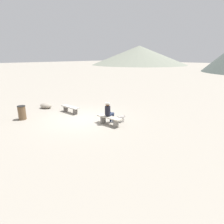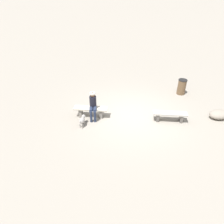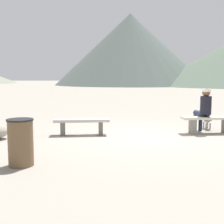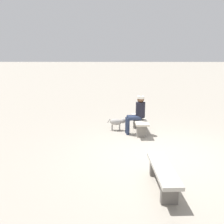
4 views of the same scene
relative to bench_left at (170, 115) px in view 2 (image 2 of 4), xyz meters
The scene contains 7 objects.
ground 1.70m from the bench_left, ahead, with size 210.00×210.00×0.06m, color gray.
bench_left is the anchor object (origin of this frame).
bench_right 3.61m from the bench_left, ahead, with size 1.58×0.48×0.48m.
seated_person 3.49m from the bench_left, ahead, with size 0.39×0.65×1.28m.
dog 3.91m from the bench_left, 12.96° to the left, with size 0.24×0.64×0.43m.
trash_bin 3.00m from the bench_left, 107.51° to the right, with size 0.48×0.48×0.86m.
boulder 2.37m from the bench_left, 166.35° to the right, with size 0.92×0.64×0.40m, color gray.
Camera 2 is at (-0.14, 8.37, 5.42)m, focal length 33.33 mm.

